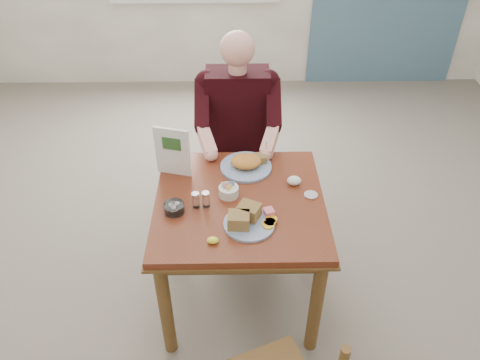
{
  "coord_description": "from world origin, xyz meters",
  "views": [
    {
      "loc": [
        -0.03,
        -1.91,
        2.35
      ],
      "look_at": [
        0.0,
        0.0,
        0.88
      ],
      "focal_mm": 35.0,
      "sensor_mm": 36.0,
      "label": 1
    }
  ],
  "objects_px": {
    "near_plate": "(248,219)",
    "far_plate": "(247,163)",
    "chair_far": "(238,156)",
    "diner": "(238,122)",
    "table": "(240,215)"
  },
  "relations": [
    {
      "from": "chair_far",
      "to": "diner",
      "type": "height_order",
      "value": "diner"
    },
    {
      "from": "table",
      "to": "near_plate",
      "type": "xyz_separation_m",
      "value": [
        0.04,
        -0.19,
        0.14
      ]
    },
    {
      "from": "diner",
      "to": "table",
      "type": "bearing_deg",
      "value": -90.0
    },
    {
      "from": "near_plate",
      "to": "far_plate",
      "type": "height_order",
      "value": "near_plate"
    },
    {
      "from": "table",
      "to": "chair_far",
      "type": "height_order",
      "value": "chair_far"
    },
    {
      "from": "diner",
      "to": "far_plate",
      "type": "height_order",
      "value": "diner"
    },
    {
      "from": "chair_far",
      "to": "near_plate",
      "type": "xyz_separation_m",
      "value": [
        0.04,
        -0.98,
        0.3
      ]
    },
    {
      "from": "table",
      "to": "near_plate",
      "type": "relative_size",
      "value": 3.01
    },
    {
      "from": "near_plate",
      "to": "chair_far",
      "type": "bearing_deg",
      "value": 92.11
    },
    {
      "from": "near_plate",
      "to": "far_plate",
      "type": "distance_m",
      "value": 0.48
    },
    {
      "from": "chair_far",
      "to": "far_plate",
      "type": "bearing_deg",
      "value": -84.68
    },
    {
      "from": "near_plate",
      "to": "far_plate",
      "type": "bearing_deg",
      "value": 88.67
    },
    {
      "from": "chair_far",
      "to": "near_plate",
      "type": "bearing_deg",
      "value": -87.89
    },
    {
      "from": "diner",
      "to": "far_plate",
      "type": "relative_size",
      "value": 3.87
    },
    {
      "from": "chair_far",
      "to": "diner",
      "type": "distance_m",
      "value": 0.34
    }
  ]
}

